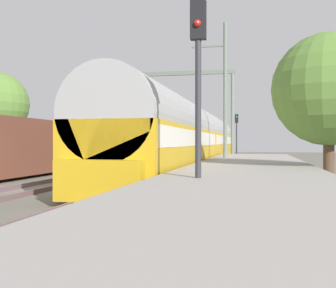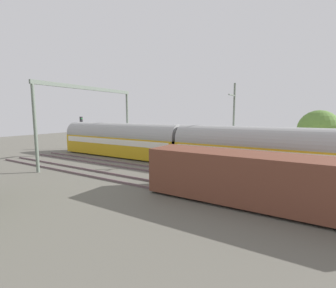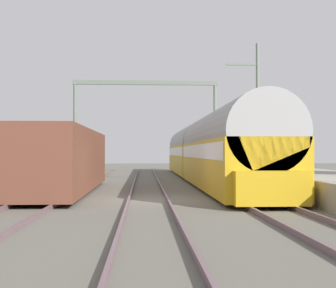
{
  "view_description": "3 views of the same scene",
  "coord_description": "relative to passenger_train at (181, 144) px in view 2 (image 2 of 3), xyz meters",
  "views": [
    {
      "loc": [
        7.93,
        -13.91,
        1.72
      ],
      "look_at": [
        3.87,
        5.01,
        1.64
      ],
      "focal_mm": 44.69,
      "sensor_mm": 36.0,
      "label": 1
    },
    {
      "loc": [
        -17.16,
        1.43,
        5.01
      ],
      "look_at": [
        2.0,
        13.14,
        2.18
      ],
      "focal_mm": 25.39,
      "sensor_mm": 36.0,
      "label": 2
    },
    {
      "loc": [
        -0.18,
        -18.45,
        1.85
      ],
      "look_at": [
        1.93,
        22.51,
        2.55
      ],
      "focal_mm": 51.11,
      "sensor_mm": 36.0,
      "label": 3
    }
  ],
  "objects": [
    {
      "name": "ground",
      "position": [
        -3.87,
        -12.79,
        -1.97
      ],
      "size": [
        120.0,
        120.0,
        0.0
      ],
      "primitive_type": "plane",
      "color": "#615E54"
    },
    {
      "name": "track_west",
      "position": [
        -3.87,
        -12.79,
        -1.89
      ],
      "size": [
        1.52,
        60.0,
        0.16
      ],
      "color": "#695158",
      "rests_on": "ground"
    },
    {
      "name": "track_east",
      "position": [
        0.0,
        -12.79,
        -1.89
      ],
      "size": [
        1.52,
        60.0,
        0.16
      ],
      "color": "#695158",
      "rests_on": "ground"
    },
    {
      "name": "platform",
      "position": [
        3.82,
        -10.79,
        -1.52
      ],
      "size": [
        4.4,
        28.0,
        0.9
      ],
      "color": "gray",
      "rests_on": "ground"
    },
    {
      "name": "passenger_train",
      "position": [
        0.0,
        0.0,
        0.0
      ],
      "size": [
        2.93,
        32.85,
        3.82
      ],
      "color": "gold",
      "rests_on": "ground"
    },
    {
      "name": "freight_car",
      "position": [
        -7.73,
        -9.18,
        -0.5
      ],
      "size": [
        2.8,
        13.0,
        2.7
      ],
      "color": "brown",
      "rests_on": "ground"
    },
    {
      "name": "person_crossing",
      "position": [
        1.26,
        9.11,
        -0.94
      ],
      "size": [
        0.44,
        0.46,
        1.73
      ],
      "rotation": [
        0.0,
        0.0,
        2.28
      ],
      "color": "#393939",
      "rests_on": "ground"
    },
    {
      "name": "railway_signal_far",
      "position": [
        1.92,
        17.44,
        1.03
      ],
      "size": [
        0.36,
        0.3,
        4.65
      ],
      "color": "#2D2D33",
      "rests_on": "ground"
    },
    {
      "name": "catenary_gantry",
      "position": [
        -3.87,
        8.74,
        3.63
      ],
      "size": [
        12.13,
        0.28,
        7.86
      ],
      "color": "slate",
      "rests_on": "ground"
    },
    {
      "name": "catenary_pole_east_mid",
      "position": [
        2.35,
        -4.64,
        2.18
      ],
      "size": [
        1.9,
        0.2,
        8.0
      ],
      "color": "slate",
      "rests_on": "ground"
    },
    {
      "name": "tree_east_background",
      "position": [
        6.41,
        -11.83,
        1.52
      ],
      "size": [
        3.8,
        3.8,
        5.41
      ],
      "color": "#4C3826",
      "rests_on": "ground"
    }
  ]
}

